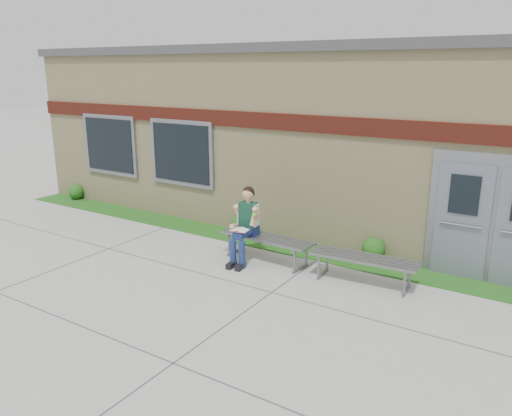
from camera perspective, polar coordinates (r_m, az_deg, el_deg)
The scene contains 9 objects.
ground at distance 8.74m, azimuth -5.64°, elevation -9.29°, with size 80.00×80.00×0.00m, color #9E9E99.
grass_strip at distance 10.74m, azimuth 2.91°, elevation -4.32°, with size 16.00×0.80×0.02m, color #1D4F15.
school_building at distance 13.25m, azimuth 10.35°, elevation 8.58°, with size 16.20×6.22×4.20m.
bench_left at distance 9.81m, azimuth 1.22°, elevation -3.93°, with size 1.96×0.65×0.50m.
bench_right at distance 9.01m, azimuth 12.23°, elevation -6.17°, with size 1.93×0.66×0.49m.
girl at distance 9.69m, azimuth -1.25°, elevation -1.77°, with size 0.55×0.90×1.48m.
shrub_west at distance 15.36m, azimuth -19.88°, elevation 1.76°, with size 0.43×0.43×0.43m, color #1D4F15.
shrub_mid at distance 11.51m, azimuth -1.95°, elevation -1.83°, with size 0.40×0.40×0.40m, color #1D4F15.
shrub_east at distance 10.14m, azimuth 13.29°, elevation -4.55°, with size 0.46×0.46×0.46m, color #1D4F15.
Camera 1 is at (4.94, -6.21, 3.68)m, focal length 35.00 mm.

